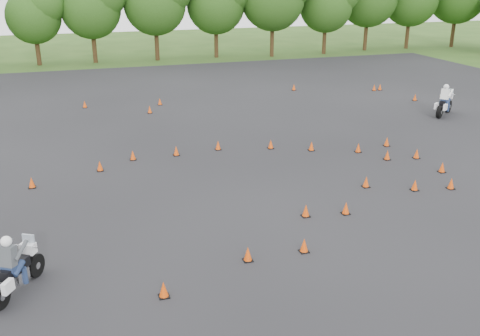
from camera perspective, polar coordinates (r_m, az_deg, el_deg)
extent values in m
plane|color=#2D5119|center=(18.39, 3.84, -7.63)|extent=(140.00, 140.00, 0.00)
plane|color=black|center=(23.56, -1.48, -1.13)|extent=(62.00, 62.00, 0.00)
cone|color=#DE4709|center=(24.13, -21.33, -1.47)|extent=(0.26, 0.26, 0.45)
cone|color=#DE4709|center=(27.43, 7.63, 2.31)|extent=(0.26, 0.26, 0.45)
cone|color=#DE4709|center=(23.17, 13.30, -1.47)|extent=(0.26, 0.26, 0.45)
cone|color=#DE4709|center=(37.48, -16.23, 6.54)|extent=(0.26, 0.26, 0.45)
cone|color=#DE4709|center=(27.58, 12.51, 2.11)|extent=(0.26, 0.26, 0.45)
cone|color=#DE4709|center=(42.63, 14.13, 8.31)|extent=(0.26, 0.26, 0.45)
cone|color=#DE4709|center=(42.92, 14.70, 8.34)|extent=(0.26, 0.26, 0.45)
cone|color=#DE4709|center=(35.06, -9.61, 6.15)|extent=(0.26, 0.26, 0.45)
cone|color=#DE4709|center=(17.00, 0.84, -9.19)|extent=(0.26, 0.26, 0.45)
cone|color=#DE4709|center=(25.22, -14.72, 0.20)|extent=(0.26, 0.26, 0.45)
cone|color=#DE4709|center=(37.18, -8.55, 7.01)|extent=(0.26, 0.26, 0.45)
cone|color=#DE4709|center=(27.43, 18.33, 1.44)|extent=(0.26, 0.26, 0.45)
cone|color=#DE4709|center=(26.34, -11.36, 1.33)|extent=(0.26, 0.26, 0.45)
cone|color=#DE4709|center=(20.04, 7.03, -4.56)|extent=(0.26, 0.26, 0.45)
cone|color=#DE4709|center=(27.55, 3.30, 2.54)|extent=(0.26, 0.26, 0.45)
cone|color=#DE4709|center=(25.90, 20.76, 0.05)|extent=(0.26, 0.26, 0.45)
cone|color=#DE4709|center=(28.94, 15.39, 2.71)|extent=(0.26, 0.26, 0.45)
cone|color=#DE4709|center=(23.38, 18.15, -1.76)|extent=(0.26, 0.26, 0.45)
cone|color=#DE4709|center=(20.48, 11.23, -4.24)|extent=(0.26, 0.26, 0.45)
cone|color=#DE4709|center=(26.81, 15.44, 1.32)|extent=(0.26, 0.26, 0.45)
cone|color=#DE4709|center=(40.01, 18.17, 7.16)|extent=(0.26, 0.26, 0.45)
cone|color=#DE4709|center=(27.33, -2.35, 2.41)|extent=(0.26, 0.26, 0.45)
cone|color=#DE4709|center=(41.69, 5.77, 8.55)|extent=(0.26, 0.26, 0.45)
cone|color=#DE4709|center=(26.63, -6.82, 1.80)|extent=(0.26, 0.26, 0.45)
cone|color=#DE4709|center=(24.06, 21.60, -1.57)|extent=(0.26, 0.26, 0.45)
cone|color=#DE4709|center=(15.44, -8.15, -12.73)|extent=(0.26, 0.26, 0.45)
cone|color=#DE4709|center=(17.61, 6.86, -8.22)|extent=(0.26, 0.26, 0.45)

